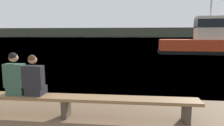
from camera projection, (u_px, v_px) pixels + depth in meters
name	position (u px, v px, depth m)	size (l,w,h in m)	color
water_surface	(131.00, 38.00, 124.24)	(240.00, 240.00, 0.00)	teal
far_shoreline	(131.00, 33.00, 151.00)	(600.00, 12.00, 6.92)	#424738
bench_main	(66.00, 100.00, 4.55)	(5.94, 0.43, 0.49)	brown
person_left	(15.00, 77.00, 4.61)	(0.45, 0.39, 0.99)	#2D4C3D
person_right	(34.00, 79.00, 4.57)	(0.45, 0.39, 0.94)	black
tugboat_red	(208.00, 42.00, 19.48)	(9.40, 3.28, 5.83)	red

